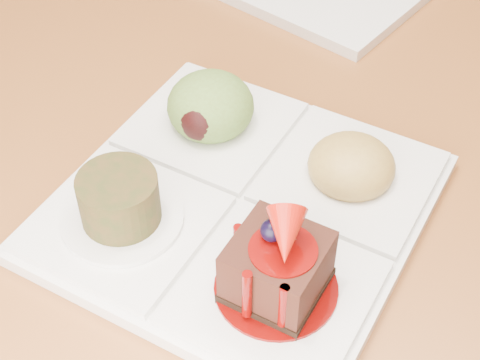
% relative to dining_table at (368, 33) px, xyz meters
% --- Properties ---
extents(ground, '(6.00, 6.00, 0.00)m').
position_rel_dining_table_xyz_m(ground, '(0.00, 0.00, -0.68)').
color(ground, '#5B311A').
extents(dining_table, '(1.00, 1.80, 0.75)m').
position_rel_dining_table_xyz_m(dining_table, '(0.00, 0.00, 0.00)').
color(dining_table, brown).
rests_on(dining_table, ground).
extents(sampler_plate, '(0.29, 0.29, 0.10)m').
position_rel_dining_table_xyz_m(sampler_plate, '(-0.02, -0.36, 0.09)').
color(sampler_plate, white).
rests_on(sampler_plate, dining_table).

